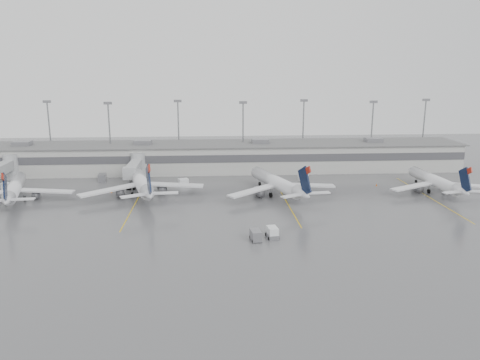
{
  "coord_description": "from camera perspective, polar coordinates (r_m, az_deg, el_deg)",
  "views": [
    {
      "loc": [
        -0.1,
        -81.3,
        30.56
      ],
      "look_at": [
        6.74,
        24.0,
        5.0
      ],
      "focal_mm": 35.0,
      "sensor_mm": 36.0,
      "label": 1
    }
  ],
  "objects": [
    {
      "name": "cone_d",
      "position": [
        128.45,
        16.3,
        -0.56
      ],
      "size": [
        0.39,
        0.39,
        0.63
      ],
      "primitive_type": "cone",
      "color": "#E45D04",
      "rests_on": "ground"
    },
    {
      "name": "gse_uld_a",
      "position": [
        133.24,
        -26.52,
        -0.69
      ],
      "size": [
        3.05,
        2.51,
        1.85
      ],
      "primitive_type": "cube",
      "rotation": [
        0.0,
        0.0,
        -0.34
      ],
      "color": "white",
      "rests_on": "ground"
    },
    {
      "name": "baggage_cart",
      "position": [
        85.01,
        1.92,
        -6.74
      ],
      "size": [
        2.11,
        3.2,
        1.92
      ],
      "rotation": [
        0.0,
        0.0,
        0.14
      ],
      "color": "slate",
      "rests_on": "ground"
    },
    {
      "name": "gse_uld_b",
      "position": [
        124.89,
        -6.92,
        -0.23
      ],
      "size": [
        2.94,
        2.48,
        1.77
      ],
      "primitive_type": "cube",
      "rotation": [
        0.0,
        0.0,
        0.39
      ],
      "color": "white",
      "rests_on": "ground"
    },
    {
      "name": "baggage_tug",
      "position": [
        86.56,
        3.97,
        -6.53
      ],
      "size": [
        2.45,
        3.42,
        2.04
      ],
      "rotation": [
        0.0,
        0.0,
        0.14
      ],
      "color": "white",
      "rests_on": "ground"
    },
    {
      "name": "jet_bridge_left",
      "position": [
        141.12,
        -26.76,
        1.24
      ],
      "size": [
        4.0,
        17.2,
        7.0
      ],
      "color": "#9A9C9F",
      "rests_on": "ground"
    },
    {
      "name": "ground",
      "position": [
        86.85,
        -3.44,
        -7.01
      ],
      "size": [
        260.0,
        260.0,
        0.0
      ],
      "primitive_type": "plane",
      "color": "#525255",
      "rests_on": "ground"
    },
    {
      "name": "jet_bridge_right",
      "position": [
        131.38,
        -12.57,
        1.56
      ],
      "size": [
        4.0,
        17.2,
        7.0
      ],
      "color": "#9A9C9F",
      "rests_on": "ground"
    },
    {
      "name": "jet_far_right",
      "position": [
        126.1,
        22.8,
        -0.13
      ],
      "size": [
        25.74,
        28.9,
        9.35
      ],
      "rotation": [
        0.0,
        0.0,
        0.06
      ],
      "color": "white",
      "rests_on": "ground"
    },
    {
      "name": "cone_a",
      "position": [
        129.92,
        -24.35,
        -1.06
      ],
      "size": [
        0.45,
        0.45,
        0.71
      ],
      "primitive_type": "cone",
      "color": "#E45D04",
      "rests_on": "ground"
    },
    {
      "name": "jet_mid_left",
      "position": [
        115.83,
        -11.96,
        -0.26
      ],
      "size": [
        28.95,
        32.9,
        10.88
      ],
      "rotation": [
        0.0,
        0.0,
        0.27
      ],
      "color": "white",
      "rests_on": "ground"
    },
    {
      "name": "jet_mid_right",
      "position": [
        113.69,
        4.66,
        -0.36
      ],
      "size": [
        26.9,
        30.65,
        10.25
      ],
      "rotation": [
        0.0,
        0.0,
        0.31
      ],
      "color": "white",
      "rests_on": "ground"
    },
    {
      "name": "terminal",
      "position": [
        141.75,
        -3.62,
        2.86
      ],
      "size": [
        152.0,
        17.0,
        9.45
      ],
      "color": "#B3B3AE",
      "rests_on": "ground"
    },
    {
      "name": "stand_markings",
      "position": [
        109.64,
        -3.52,
        -2.59
      ],
      "size": [
        105.25,
        40.0,
        0.01
      ],
      "color": "gold",
      "rests_on": "ground"
    },
    {
      "name": "cone_b",
      "position": [
        120.98,
        -15.41,
        -1.34
      ],
      "size": [
        0.45,
        0.45,
        0.71
      ],
      "primitive_type": "cone",
      "color": "#E45D04",
      "rests_on": "ground"
    },
    {
      "name": "light_masts",
      "position": [
        146.23,
        -3.67,
        6.31
      ],
      "size": [
        142.4,
        8.0,
        20.6
      ],
      "color": "gray",
      "rests_on": "ground"
    },
    {
      "name": "cone_c",
      "position": [
        127.33,
        4.95,
        -0.16
      ],
      "size": [
        0.45,
        0.45,
        0.71
      ],
      "primitive_type": "cone",
      "color": "#E45D04",
      "rests_on": "ground"
    },
    {
      "name": "jet_far_left",
      "position": [
        120.93,
        -25.83,
        -0.93
      ],
      "size": [
        25.92,
        29.45,
        9.74
      ],
      "rotation": [
        0.0,
        0.0,
        0.26
      ],
      "color": "white",
      "rests_on": "ground"
    },
    {
      "name": "gse_uld_c",
      "position": [
        130.37,
        7.71,
        0.33
      ],
      "size": [
        2.85,
        2.29,
        1.76
      ],
      "primitive_type": "cube",
      "rotation": [
        0.0,
        0.0,
        0.29
      ],
      "color": "white",
      "rests_on": "ground"
    },
    {
      "name": "gse_loader",
      "position": [
        133.73,
        -16.45,
        0.29
      ],
      "size": [
        2.42,
        3.49,
        2.04
      ],
      "primitive_type": "cube",
      "rotation": [
        0.0,
        0.0,
        0.12
      ],
      "color": "slate",
      "rests_on": "ground"
    }
  ]
}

